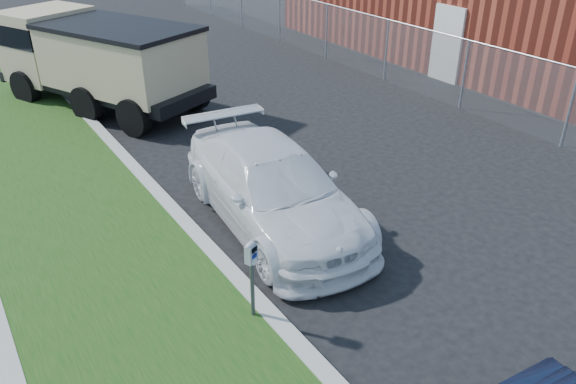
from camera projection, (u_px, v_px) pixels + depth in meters
ground at (393, 248)px, 9.16m from camera, size 120.00×120.00×0.00m
streetside at (3, 298)px, 7.94m from camera, size 6.12×50.00×0.15m
chainlink_fence at (387, 38)px, 16.59m from camera, size 0.06×30.06×30.00m
parking_meter at (252, 264)px, 7.15m from camera, size 0.19×0.16×1.18m
white_wagon at (272, 187)px, 9.57m from camera, size 2.36×4.89×1.37m
dump_truck at (94, 56)px, 14.62m from camera, size 4.40×6.30×2.33m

